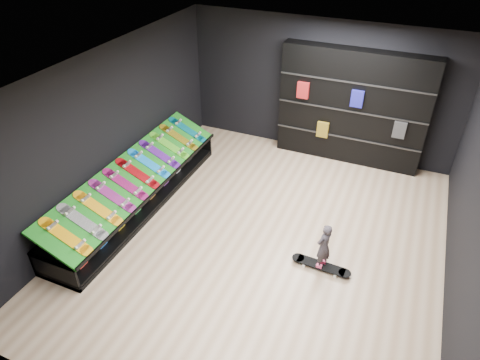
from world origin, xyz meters
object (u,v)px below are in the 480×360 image
at_px(back_shelving, 352,108).
at_px(display_rack, 138,194).
at_px(child, 323,254).
at_px(floor_skateboard, 321,267).

bearing_deg(back_shelving, display_rack, -134.92).
height_order(display_rack, back_shelving, back_shelving).
relative_size(display_rack, back_shelving, 1.44).
relative_size(back_shelving, child, 6.36).
distance_m(back_shelving, child, 3.75).
bearing_deg(display_rack, back_shelving, 45.08).
distance_m(floor_skateboard, child, 0.29).
relative_size(display_rack, child, 9.15).
distance_m(display_rack, child, 3.70).
bearing_deg(back_shelving, floor_skateboard, -84.02).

